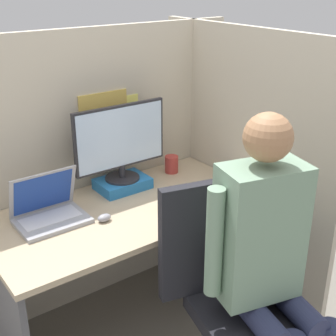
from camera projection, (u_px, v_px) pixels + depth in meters
name	position (u px, v px, depth m)	size (l,w,h in m)	color
cubicle_panel_back	(91.00, 172.00, 2.67)	(1.93, 0.05, 1.61)	#B7AD99
cubicle_panel_right	(240.00, 168.00, 2.74)	(0.04, 1.36, 1.61)	#B7AD99
desk	(128.00, 238.00, 2.49)	(1.43, 0.71, 0.74)	tan
paper_box	(123.00, 184.00, 2.62)	(0.28, 0.20, 0.06)	#236BAD
monitor	(121.00, 141.00, 2.52)	(0.55, 0.19, 0.42)	#232328
laptop	(49.00, 212.00, 2.27)	(0.33, 0.25, 0.25)	#99999E
mouse	(104.00, 218.00, 2.28)	(0.07, 0.05, 0.04)	gray
stapler	(225.00, 176.00, 2.72)	(0.04, 0.13, 0.06)	#2D2D33
carrot_toy	(169.00, 209.00, 2.35)	(0.05, 0.14, 0.05)	orange
office_chair	(233.00, 293.00, 2.08)	(0.56, 0.61, 1.05)	black
person	(269.00, 255.00, 1.89)	(0.47, 0.47, 1.40)	#282D4C
coffee_mug	(172.00, 164.00, 2.82)	(0.08, 0.08, 0.10)	#A3332D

